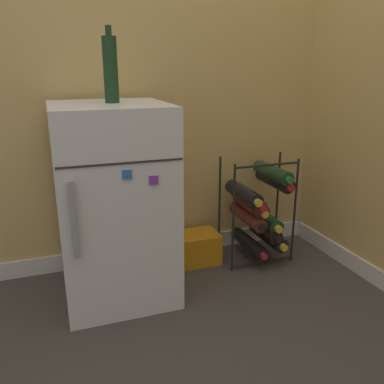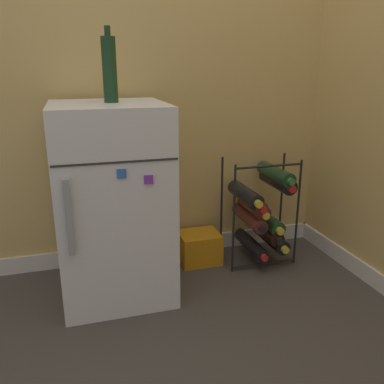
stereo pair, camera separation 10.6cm
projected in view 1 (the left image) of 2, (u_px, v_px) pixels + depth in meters
name	position (u px, v px, depth m)	size (l,w,h in m)	color
ground_plane	(207.00, 307.00, 1.81)	(14.00, 14.00, 0.00)	#423D38
wall_back	(164.00, 21.00, 1.99)	(6.71, 0.07, 2.50)	tan
mini_fridge	(114.00, 203.00, 1.82)	(0.49, 0.54, 0.88)	white
wine_rack	(259.00, 210.00, 2.19)	(0.37, 0.33, 0.57)	black
soda_box	(198.00, 247.00, 2.22)	(0.22, 0.18, 0.16)	orange
fridge_top_bottle	(111.00, 69.00, 1.67)	(0.06, 0.06, 0.30)	#19381E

